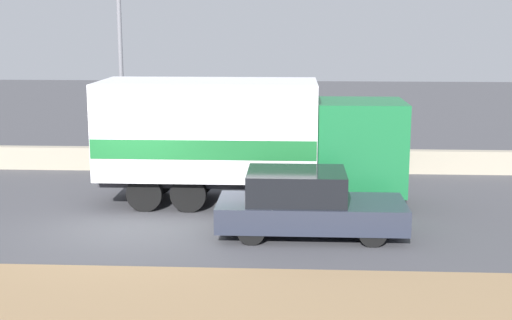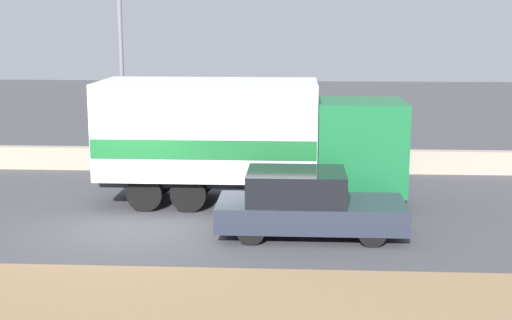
% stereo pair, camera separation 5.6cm
% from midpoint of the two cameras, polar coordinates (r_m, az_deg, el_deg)
% --- Properties ---
extents(ground_plane, '(80.00, 80.00, 0.00)m').
position_cam_midpoint_polar(ground_plane, '(17.19, -10.01, -5.11)').
color(ground_plane, '#47474C').
extents(stone_wall_backdrop, '(60.00, 0.35, 0.73)m').
position_cam_midpoint_polar(stone_wall_backdrop, '(22.99, -6.60, 0.06)').
color(stone_wall_backdrop, '#A39984').
rests_on(stone_wall_backdrop, ground_plane).
extents(street_lamp, '(0.56, 0.28, 7.50)m').
position_cam_midpoint_polar(street_lamp, '(22.19, -10.92, 9.80)').
color(street_lamp, slate).
rests_on(street_lamp, ground_plane).
extents(box_truck, '(7.84, 2.58, 3.23)m').
position_cam_midpoint_polar(box_truck, '(18.51, -1.45, 1.92)').
color(box_truck, '#196B38').
rests_on(box_truck, ground_plane).
extents(car_hatchback, '(4.19, 1.79, 1.47)m').
position_cam_midpoint_polar(car_hatchback, '(16.00, 3.91, -3.52)').
color(car_hatchback, '#282D3D').
rests_on(car_hatchback, ground_plane).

